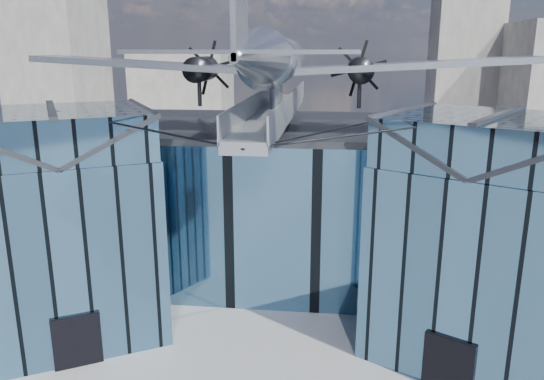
# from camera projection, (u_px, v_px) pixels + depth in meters

# --- Properties ---
(ground_plane) EXTENTS (120.00, 120.00, 0.00)m
(ground_plane) POSITION_uv_depth(u_px,v_px,m) (268.00, 328.00, 28.62)
(ground_plane) COLOR gray
(museum) EXTENTS (32.88, 24.50, 17.60)m
(museum) POSITION_uv_depth(u_px,v_px,m) (279.00, 200.00, 32.78)
(museum) COLOR teal
(museum) RESTS_ON ground
(bg_towers) EXTENTS (77.00, 24.50, 26.00)m
(bg_towers) POSITION_uv_depth(u_px,v_px,m) (322.00, 83.00, 74.33)
(bg_towers) COLOR gray
(bg_towers) RESTS_ON ground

